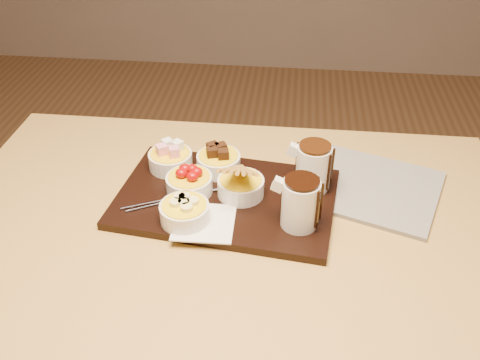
# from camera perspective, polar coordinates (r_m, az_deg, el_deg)

# --- Properties ---
(dining_table) EXTENTS (1.20, 0.80, 0.75)m
(dining_table) POSITION_cam_1_polar(r_m,az_deg,el_deg) (1.17, -1.27, -8.06)
(dining_table) COLOR #B99044
(dining_table) RESTS_ON ground
(serving_board) EXTENTS (0.49, 0.35, 0.02)m
(serving_board) POSITION_cam_1_polar(r_m,az_deg,el_deg) (1.15, -1.48, -1.97)
(serving_board) COLOR black
(serving_board) RESTS_ON dining_table
(napkin) EXTENTS (0.12, 0.12, 0.00)m
(napkin) POSITION_cam_1_polar(r_m,az_deg,el_deg) (1.08, -3.84, -4.54)
(napkin) COLOR white
(napkin) RESTS_ON serving_board
(bowl_marshmallows) EXTENTS (0.10, 0.10, 0.04)m
(bowl_marshmallows) POSITION_cam_1_polar(r_m,az_deg,el_deg) (1.23, -7.42, 2.11)
(bowl_marshmallows) COLOR white
(bowl_marshmallows) RESTS_ON serving_board
(bowl_cake) EXTENTS (0.10, 0.10, 0.04)m
(bowl_cake) POSITION_cam_1_polar(r_m,az_deg,el_deg) (1.22, -2.29, 1.86)
(bowl_cake) COLOR white
(bowl_cake) RESTS_ON serving_board
(bowl_strawberries) EXTENTS (0.10, 0.10, 0.04)m
(bowl_strawberries) POSITION_cam_1_polar(r_m,az_deg,el_deg) (1.15, -5.43, -0.46)
(bowl_strawberries) COLOR white
(bowl_strawberries) RESTS_ON serving_board
(bowl_biscotti) EXTENTS (0.10, 0.10, 0.04)m
(bowl_biscotti) POSITION_cam_1_polar(r_m,az_deg,el_deg) (1.14, 0.08, -0.76)
(bowl_biscotti) COLOR white
(bowl_biscotti) RESTS_ON serving_board
(bowl_bananas) EXTENTS (0.10, 0.10, 0.04)m
(bowl_bananas) POSITION_cam_1_polar(r_m,az_deg,el_deg) (1.08, -5.92, -3.50)
(bowl_bananas) COLOR white
(bowl_bananas) RESTS_ON serving_board
(pitcher_dark_chocolate) EXTENTS (0.08, 0.08, 0.10)m
(pitcher_dark_chocolate) POSITION_cam_1_polar(r_m,az_deg,el_deg) (1.05, 6.45, -2.54)
(pitcher_dark_chocolate) COLOR silver
(pitcher_dark_chocolate) RESTS_ON serving_board
(pitcher_milk_chocolate) EXTENTS (0.08, 0.08, 0.10)m
(pitcher_milk_chocolate) POSITION_cam_1_polar(r_m,az_deg,el_deg) (1.15, 7.81, 1.30)
(pitcher_milk_chocolate) COLOR silver
(pitcher_milk_chocolate) RESTS_ON serving_board
(fondue_skewers) EXTENTS (0.14, 0.25, 0.01)m
(fondue_skewers) POSITION_cam_1_polar(r_m,az_deg,el_deg) (1.14, -6.24, -1.73)
(fondue_skewers) COLOR silver
(fondue_skewers) RESTS_ON serving_board
(newspaper) EXTENTS (0.39, 0.35, 0.01)m
(newspaper) POSITION_cam_1_polar(r_m,az_deg,el_deg) (1.23, 13.07, -0.58)
(newspaper) COLOR beige
(newspaper) RESTS_ON dining_table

